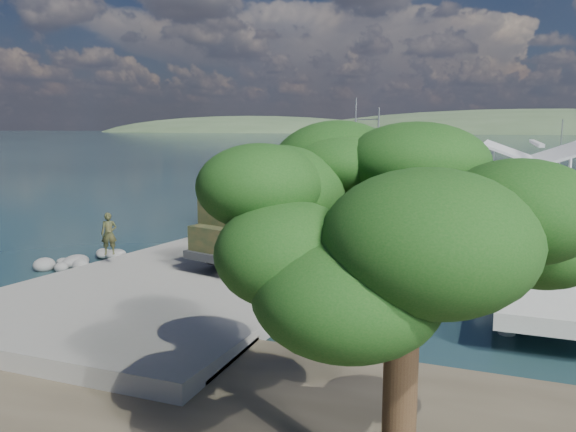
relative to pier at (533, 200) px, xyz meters
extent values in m
plane|color=#172F39|center=(-13.00, -18.77, -1.60)|extent=(1400.00, 1400.00, 0.00)
cube|color=gray|center=(-13.00, -19.77, -1.35)|extent=(10.00, 18.00, 0.50)
cube|color=beige|center=(0.00, -0.77, -0.60)|extent=(4.00, 44.00, 0.50)
cube|color=#41494D|center=(-13.91, 5.32, -1.19)|extent=(8.57, 27.54, 2.29)
cube|color=#41494D|center=(-17.75, 5.28, 0.50)|extent=(0.89, 27.45, 1.19)
cube|color=#41494D|center=(-10.06, 5.37, 0.50)|extent=(0.89, 27.45, 1.19)
cube|color=#41494D|center=(-13.74, -8.31, -0.69)|extent=(8.24, 0.47, 2.38)
cube|color=#41494D|center=(-14.02, 14.47, 1.33)|extent=(5.53, 3.73, 2.74)
cube|color=#272A2C|center=(-14.02, 14.47, 2.88)|extent=(4.61, 2.98, 0.37)
cylinder|color=gray|center=(-15.12, 14.46, 4.99)|extent=(0.15, 0.15, 4.57)
cylinder|color=gray|center=(-12.92, 14.48, 4.53)|extent=(0.15, 0.15, 3.66)
cylinder|color=black|center=(-12.88, -18.03, -0.44)|extent=(0.80, 1.39, 1.32)
cylinder|color=black|center=(-10.64, -18.67, -0.44)|extent=(0.80, 1.39, 1.32)
cylinder|color=black|center=(-11.94, -14.72, -0.44)|extent=(0.80, 1.39, 1.32)
cylinder|color=black|center=(-9.70, -15.36, -0.44)|extent=(0.80, 1.39, 1.32)
cylinder|color=black|center=(-11.39, -12.77, -0.44)|extent=(0.80, 1.39, 1.32)
cylinder|color=black|center=(-9.15, -13.41, -0.44)|extent=(0.80, 1.39, 1.32)
cube|color=black|center=(-10.99, -15.62, -0.29)|extent=(4.24, 8.01, 0.25)
cube|color=#1E301A|center=(-11.73, -18.25, 0.77)|extent=(2.99, 2.64, 2.02)
cube|color=#1E301A|center=(-12.06, -19.42, 0.27)|extent=(2.49, 1.51, 1.01)
cube|color=#1E301A|center=(-10.60, -14.26, 0.06)|extent=(3.70, 5.17, 0.35)
cube|color=black|center=(-10.55, -14.06, 1.53)|extent=(3.38, 4.36, 2.53)
cube|color=#272A2C|center=(-12.20, -19.91, -0.34)|extent=(2.50, 0.93, 0.30)
imported|color=#1E301A|center=(-17.18, -19.37, -0.22)|extent=(0.77, 0.69, 1.76)
cube|color=silver|center=(3.04, 19.06, -1.34)|extent=(2.85, 6.02, 0.95)
cube|color=silver|center=(2.82, 18.03, -0.70)|extent=(1.79, 1.96, 0.63)
cylinder|color=gray|center=(3.04, 19.06, 2.09)|extent=(0.11, 0.11, 6.32)
cylinder|color=#371F16|center=(-3.29, -30.21, 0.82)|extent=(0.52, 0.52, 5.01)
ellipsoid|color=#133F11|center=(-3.29, -30.21, 3.24)|extent=(4.84, 4.49, 2.07)
ellipsoid|color=#133F11|center=(-6.22, -27.62, 3.24)|extent=(2.42, 2.42, 1.38)
camera|label=1|loc=(-2.06, -38.22, 4.58)|focal=35.00mm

